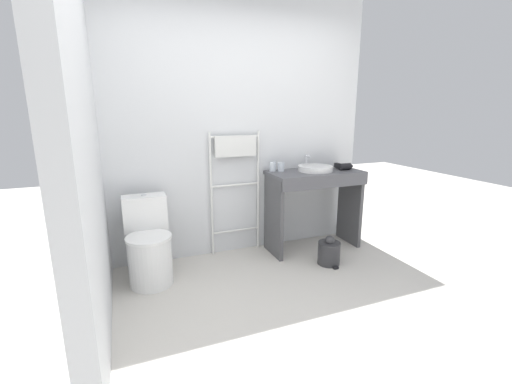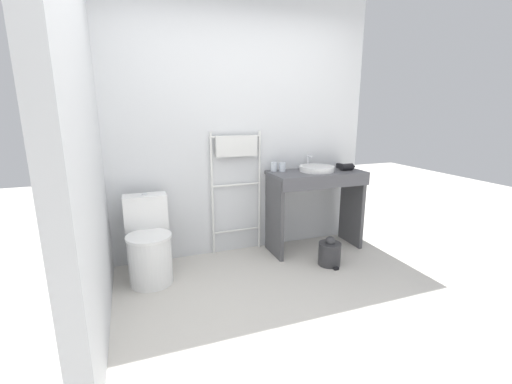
{
  "view_description": "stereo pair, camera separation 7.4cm",
  "coord_description": "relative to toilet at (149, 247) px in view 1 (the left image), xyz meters",
  "views": [
    {
      "loc": [
        -1.16,
        -1.8,
        1.52
      ],
      "look_at": [
        -0.02,
        1.05,
        0.77
      ],
      "focal_mm": 24.0,
      "sensor_mm": 36.0,
      "label": 1
    },
    {
      "loc": [
        -1.09,
        -1.82,
        1.52
      ],
      "look_at": [
        -0.02,
        1.05,
        0.77
      ],
      "focal_mm": 24.0,
      "sensor_mm": 36.0,
      "label": 2
    }
  ],
  "objects": [
    {
      "name": "ground_plane",
      "position": [
        0.99,
        -1.19,
        -0.32
      ],
      "size": [
        12.0,
        12.0,
        0.0
      ],
      "primitive_type": "plane",
      "color": "beige"
    },
    {
      "name": "cup_near_edge",
      "position": [
        1.41,
        0.25,
        0.59
      ],
      "size": [
        0.07,
        0.07,
        0.09
      ],
      "color": "silver",
      "rests_on": "vanity_counter"
    },
    {
      "name": "cup_near_wall",
      "position": [
        1.33,
        0.29,
        0.59
      ],
      "size": [
        0.07,
        0.07,
        0.1
      ],
      "color": "silver",
      "rests_on": "vanity_counter"
    },
    {
      "name": "trash_bin",
      "position": [
        1.69,
        -0.31,
        -0.2
      ],
      "size": [
        0.22,
        0.25,
        0.3
      ],
      "color": "#333335",
      "rests_on": "ground_plane"
    },
    {
      "name": "wall_back",
      "position": [
        0.99,
        0.44,
        1.02
      ],
      "size": [
        2.88,
        0.12,
        2.68
      ],
      "primitive_type": "cube",
      "color": "silver",
      "rests_on": "ground_plane"
    },
    {
      "name": "hair_dryer",
      "position": [
        2.1,
        0.08,
        0.58
      ],
      "size": [
        0.18,
        0.17,
        0.07
      ],
      "color": "black",
      "rests_on": "vanity_counter"
    },
    {
      "name": "towel_radiator",
      "position": [
        0.93,
        0.33,
        0.64
      ],
      "size": [
        0.54,
        0.06,
        1.3
      ],
      "color": "white",
      "rests_on": "ground_plane"
    },
    {
      "name": "vanity_counter",
      "position": [
        1.75,
        0.1,
        0.27
      ],
      "size": [
        1.0,
        0.48,
        0.87
      ],
      "color": "#4C4C51",
      "rests_on": "ground_plane"
    },
    {
      "name": "sink_basin",
      "position": [
        1.76,
        0.13,
        0.58
      ],
      "size": [
        0.37,
        0.37,
        0.06
      ],
      "color": "white",
      "rests_on": "vanity_counter"
    },
    {
      "name": "wall_side",
      "position": [
        -0.39,
        -0.4,
        1.02
      ],
      "size": [
        0.12,
        2.32,
        2.68
      ],
      "primitive_type": "cube",
      "color": "silver",
      "rests_on": "ground_plane"
    },
    {
      "name": "toilet",
      "position": [
        0.0,
        0.0,
        0.0
      ],
      "size": [
        0.39,
        0.55,
        0.76
      ],
      "color": "white",
      "rests_on": "ground_plane"
    },
    {
      "name": "faucet",
      "position": [
        1.76,
        0.31,
        0.64
      ],
      "size": [
        0.02,
        0.1,
        0.15
      ],
      "color": "silver",
      "rests_on": "vanity_counter"
    }
  ]
}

